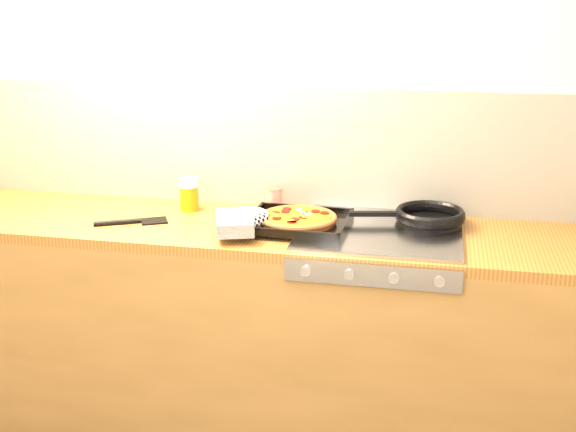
% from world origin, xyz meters
% --- Properties ---
extents(room_shell, '(3.20, 3.20, 3.20)m').
position_xyz_m(room_shell, '(0.00, 1.39, 1.15)').
color(room_shell, white).
rests_on(room_shell, ground).
extents(counter_run, '(3.20, 0.62, 0.90)m').
position_xyz_m(counter_run, '(0.00, 1.10, 0.45)').
color(counter_run, olive).
rests_on(counter_run, ground).
extents(stovetop, '(0.60, 0.56, 0.02)m').
position_xyz_m(stovetop, '(0.45, 1.10, 0.91)').
color(stovetop, '#9C9CA2').
rests_on(stovetop, counter_run).
extents(pizza_on_tray, '(0.51, 0.43, 0.06)m').
position_xyz_m(pizza_on_tray, '(0.08, 1.05, 0.94)').
color(pizza_on_tray, black).
rests_on(pizza_on_tray, stovetop).
extents(frying_pan, '(0.47, 0.32, 0.04)m').
position_xyz_m(frying_pan, '(0.62, 1.22, 0.94)').
color(frying_pan, black).
rests_on(frying_pan, stovetop).
extents(tomato_can, '(0.08, 0.08, 0.10)m').
position_xyz_m(tomato_can, '(-0.01, 1.29, 0.95)').
color(tomato_can, '#AD130E').
rests_on(tomato_can, counter_run).
extents(juice_glass, '(0.09, 0.09, 0.13)m').
position_xyz_m(juice_glass, '(-0.35, 1.24, 0.97)').
color(juice_glass, orange).
rests_on(juice_glass, counter_run).
extents(wooden_spoon, '(0.30, 0.11, 0.02)m').
position_xyz_m(wooden_spoon, '(0.16, 1.27, 0.91)').
color(wooden_spoon, olive).
rests_on(wooden_spoon, counter_run).
extents(black_spatula, '(0.27, 0.18, 0.02)m').
position_xyz_m(black_spatula, '(-0.51, 1.02, 0.91)').
color(black_spatula, black).
rests_on(black_spatula, counter_run).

